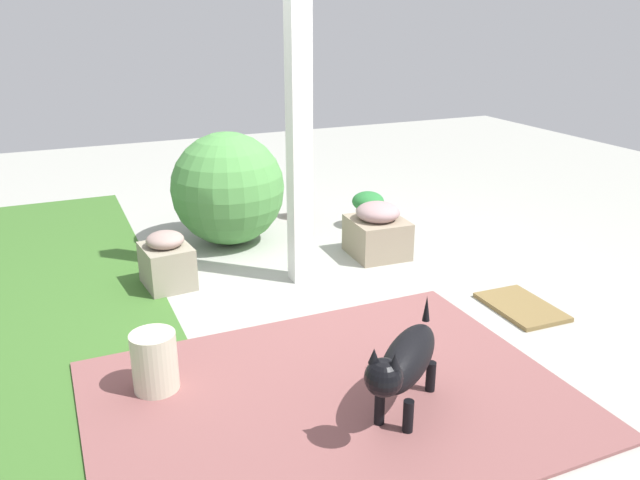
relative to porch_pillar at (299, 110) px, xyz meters
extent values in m
plane|color=#A4A59C|center=(-0.32, -0.02, -1.24)|extent=(12.00, 12.00, 0.00)
cube|color=brown|center=(-1.51, 0.44, -1.23)|extent=(1.80, 2.40, 0.02)
cube|color=white|center=(0.00, 0.00, 0.00)|extent=(0.15, 0.15, 2.47)
cube|color=gray|center=(0.20, -0.75, -1.09)|extent=(0.48, 0.44, 0.30)
ellipsoid|color=gray|center=(0.20, -0.75, -0.87)|extent=(0.35, 0.35, 0.16)
cube|color=gray|center=(0.27, 0.92, -1.08)|extent=(0.41, 0.36, 0.31)
ellipsoid|color=gray|center=(0.27, 0.92, -0.88)|extent=(0.27, 0.27, 0.12)
sphere|color=#4E9046|center=(0.98, 0.25, -0.77)|extent=(0.94, 0.94, 0.94)
cylinder|color=#BC733F|center=(0.86, -1.01, -1.16)|extent=(0.22, 0.22, 0.16)
ellipsoid|color=#2A7636|center=(0.86, -1.01, -0.99)|extent=(0.29, 0.29, 0.17)
cylinder|color=#B55836|center=(1.37, -0.54, -1.16)|extent=(0.21, 0.21, 0.16)
cylinder|color=#487C34|center=(1.37, -0.54, -0.89)|extent=(0.12, 0.12, 0.36)
ellipsoid|color=black|center=(-1.73, 0.14, -0.94)|extent=(0.55, 0.59, 0.22)
sphere|color=black|center=(-1.96, 0.40, -0.85)|extent=(0.17, 0.17, 0.17)
cone|color=black|center=(-1.99, 0.37, -0.76)|extent=(0.05, 0.05, 0.07)
cone|color=black|center=(-1.92, 0.44, -0.76)|extent=(0.05, 0.05, 0.07)
cylinder|color=black|center=(-1.90, 0.23, -1.15)|extent=(0.05, 0.05, 0.18)
cylinder|color=black|center=(-1.80, 0.33, -1.15)|extent=(0.05, 0.05, 0.18)
cylinder|color=black|center=(-1.66, -0.05, -1.15)|extent=(0.05, 0.05, 0.18)
cylinder|color=black|center=(-1.55, 0.04, -1.15)|extent=(0.05, 0.05, 0.18)
cone|color=black|center=(-1.54, -0.08, -0.81)|extent=(0.04, 0.04, 0.14)
cylinder|color=beige|center=(-1.06, 1.24, -1.07)|extent=(0.24, 0.24, 0.34)
cube|color=olive|center=(-1.06, -1.16, -1.22)|extent=(0.58, 0.39, 0.03)
camera|label=1|loc=(-4.04, 1.62, 0.65)|focal=35.90mm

